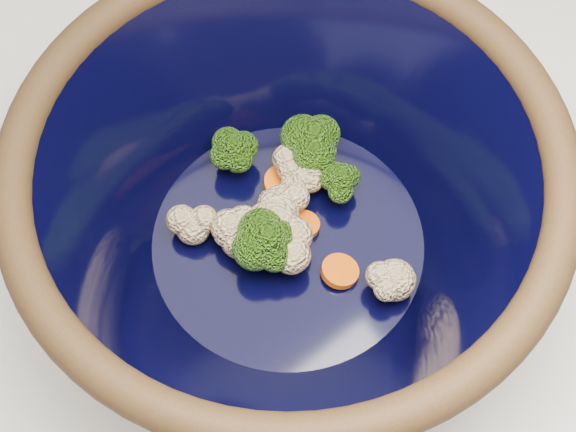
% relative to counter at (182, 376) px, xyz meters
% --- Properties ---
extents(counter, '(1.20, 1.20, 0.90)m').
position_rel_counter_xyz_m(counter, '(0.00, 0.00, 0.00)').
color(counter, silver).
rests_on(counter, ground).
extents(mixing_bowl, '(0.48, 0.48, 0.17)m').
position_rel_counter_xyz_m(mixing_bowl, '(0.09, -0.12, 0.54)').
color(mixing_bowl, black).
rests_on(mixing_bowl, counter).
extents(vegetable_pile, '(0.15, 0.19, 0.06)m').
position_rel_counter_xyz_m(vegetable_pile, '(0.10, -0.10, 0.51)').
color(vegetable_pile, '#608442').
rests_on(vegetable_pile, mixing_bowl).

